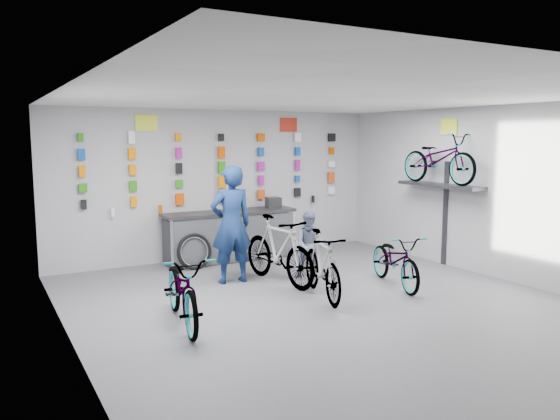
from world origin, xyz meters
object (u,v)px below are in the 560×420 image
bike_service (279,250)px  bike_center (322,265)px  counter (230,236)px  bike_right (396,260)px  clerk (231,225)px  customer (310,245)px  bike_left (183,289)px

bike_service → bike_center: bearing=-87.8°
counter → bike_service: bearing=-90.2°
bike_right → clerk: 2.80m
clerk → customer: clerk is taller
bike_center → clerk: size_ratio=0.86×
bike_right → clerk: (-2.26, 1.55, 0.55)m
bike_left → bike_service: bearing=38.3°
counter → bike_service: size_ratio=1.42×
bike_center → bike_right: bike_center is taller
clerk → bike_left: bearing=51.3°
counter → bike_right: 3.48m
counter → bike_center: 3.06m
bike_left → bike_right: size_ratio=1.09×
bike_left → customer: 3.01m
bike_center → bike_service: bike_service is taller
clerk → bike_center: bearing=121.5°
bike_left → bike_service: (2.10, 1.19, 0.09)m
bike_right → bike_service: (-1.60, 1.11, 0.13)m
bike_service → clerk: 0.90m
bike_right → clerk: bearing=161.5°
bike_right → customer: size_ratio=1.45×
bike_right → bike_service: bike_service is taller
customer → bike_right: bearing=-22.3°
counter → clerk: bearing=-113.5°
bike_left → bike_right: bearing=10.0°
counter → bike_left: 3.81m
bike_service → customer: 0.65m
bike_left → bike_center: 2.27m
clerk → customer: bearing=165.4°
counter → bike_right: counter is taller
bike_left → clerk: 2.23m
bike_center → customer: customer is taller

